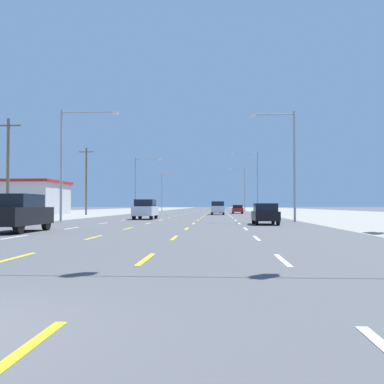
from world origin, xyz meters
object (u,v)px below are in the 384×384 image
at_px(suv_far_left_nearest, 18,212).
at_px(streetlight_right_row_0, 290,158).
at_px(suv_inner_right_midfar, 218,208).
at_px(streetlight_left_row_1, 138,181).
at_px(streetlight_left_row_0, 68,155).
at_px(streetlight_right_row_2, 243,186).
at_px(hatchback_far_right_near, 265,214).
at_px(sedan_far_right_far, 237,209).
at_px(streetlight_right_row_1, 255,178).
at_px(streetlight_left_row_2, 164,189).
at_px(suv_inner_left_mid, 145,209).
at_px(sedan_inner_right_farther, 217,209).
at_px(sedan_inner_right_farthest, 217,208).

relative_size(suv_far_left_nearest, streetlight_right_row_0, 0.52).
xyz_separation_m(suv_inner_right_midfar, streetlight_left_row_1, (-13.28, 7.13, 4.46)).
bearing_deg(streetlight_left_row_0, suv_inner_right_midfar, 64.82).
bearing_deg(streetlight_left_row_0, streetlight_right_row_2, 74.60).
xyz_separation_m(hatchback_far_right_near, sedan_far_right_far, (-0.12, 43.00, -0.03)).
xyz_separation_m(suv_inner_right_midfar, streetlight_right_row_1, (6.11, 7.13, 4.91)).
relative_size(suv_far_left_nearest, streetlight_left_row_2, 0.53).
distance_m(suv_far_left_nearest, suv_inner_right_midfar, 44.85).
xyz_separation_m(suv_inner_left_mid, streetlight_right_row_0, (13.41, -5.97, 4.43)).
bearing_deg(suv_far_left_nearest, sedan_inner_right_farther, 80.06).
bearing_deg(suv_inner_left_mid, sedan_far_right_far, 71.36).
distance_m(suv_inner_right_midfar, streetlight_left_row_0, 31.32).
height_order(sedan_inner_right_farthest, streetlight_left_row_0, streetlight_left_row_0).
bearing_deg(streetlight_right_row_1, sedan_far_right_far, 141.52).
distance_m(sedan_inner_right_farthest, streetlight_right_row_0, 54.82).
relative_size(sedan_far_right_far, sedan_inner_right_farther, 1.00).
relative_size(suv_far_left_nearest, suv_inner_right_midfar, 1.00).
bearing_deg(suv_far_left_nearest, suv_inner_left_mid, 81.72).
distance_m(sedan_inner_right_farthest, streetlight_left_row_1, 23.69).
bearing_deg(streetlight_left_row_0, streetlight_right_row_0, -0.00).
relative_size(suv_inner_left_mid, sedan_far_right_far, 1.09).
height_order(hatchback_far_right_near, streetlight_right_row_1, streetlight_right_row_1).
relative_size(hatchback_far_right_near, suv_inner_right_midfar, 0.80).
bearing_deg(streetlight_right_row_2, streetlight_left_row_1, -119.00).
relative_size(suv_far_left_nearest, sedan_far_right_far, 1.09).
relative_size(hatchback_far_right_near, streetlight_right_row_1, 0.38).
xyz_separation_m(suv_inner_left_mid, streetlight_left_row_1, (-6.03, 29.17, 4.46)).
relative_size(hatchback_far_right_near, streetlight_left_row_0, 0.40).
distance_m(suv_inner_right_midfar, sedan_inner_right_farthest, 26.25).
height_order(streetlight_left_row_0, streetlight_right_row_2, streetlight_right_row_2).
distance_m(suv_inner_right_midfar, streetlight_right_row_2, 43.02).
relative_size(suv_inner_right_midfar, streetlight_left_row_0, 0.50).
relative_size(suv_inner_right_midfar, streetlight_right_row_0, 0.52).
bearing_deg(sedan_inner_right_farthest, streetlight_right_row_0, -83.40).
xyz_separation_m(sedan_far_right_far, sedan_inner_right_farthest, (-3.45, 16.92, 0.00)).
distance_m(suv_inner_right_midfar, streetlight_right_row_1, 10.59).
xyz_separation_m(sedan_inner_right_farther, streetlight_left_row_1, (-13.08, -7.38, 4.73)).
height_order(sedan_inner_right_farthest, streetlight_left_row_2, streetlight_left_row_2).
bearing_deg(suv_inner_left_mid, suv_inner_right_midfar, 71.80).
height_order(suv_inner_left_mid, streetlight_left_row_2, streetlight_left_row_2).
height_order(streetlight_right_row_1, streetlight_right_row_2, streetlight_right_row_2).
distance_m(suv_inner_left_mid, streetlight_left_row_1, 30.12).
bearing_deg(streetlight_right_row_2, suv_inner_right_midfar, -98.34).
distance_m(sedan_far_right_far, streetlight_right_row_1, 6.27).
height_order(suv_inner_left_mid, suv_inner_right_midfar, same).
relative_size(sedan_inner_right_farthest, streetlight_right_row_0, 0.48).
distance_m(streetlight_left_row_0, streetlight_right_row_2, 72.90).
bearing_deg(streetlight_left_row_2, streetlight_left_row_0, -89.91).
bearing_deg(streetlight_right_row_0, hatchback_far_right_near, -115.62).
bearing_deg(streetlight_left_row_1, streetlight_left_row_0, -89.82).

